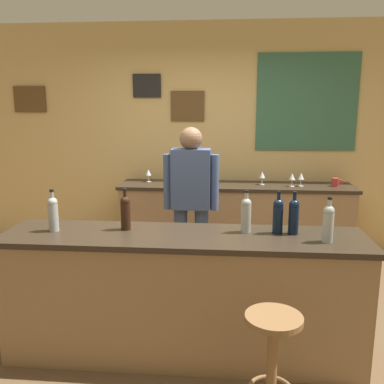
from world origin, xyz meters
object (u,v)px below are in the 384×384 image
coffee_mug (336,182)px  wine_glass_d (292,177)px  bartender (191,200)px  wine_glass_e (301,177)px  wine_bottle_a (53,213)px  wine_bottle_c (246,214)px  wine_glass_c (262,175)px  wine_bottle_e (294,215)px  bar_stool (272,352)px  wine_glass_a (148,173)px  wine_bottle_d (278,215)px  wine_bottle_f (328,222)px  wine_bottle_b (125,211)px  wine_glass_b (182,174)px

coffee_mug → wine_glass_d: bearing=-172.4°
bartender → wine_glass_e: bearing=40.3°
wine_bottle_a → wine_bottle_c: (1.38, 0.09, 0.00)m
bartender → wine_bottle_a: bearing=-131.8°
bartender → wine_glass_c: (0.74, 1.06, 0.07)m
wine_bottle_e → wine_glass_d: (0.27, 1.90, -0.05)m
wine_glass_c → wine_bottle_e: bearing=-88.1°
bartender → wine_glass_d: 1.45m
wine_bottle_e → wine_glass_e: size_ratio=1.97×
bar_stool → wine_bottle_a: (-1.51, 0.67, 0.60)m
bartender → coffee_mug: 1.89m
wine_glass_a → wine_glass_c: 1.37m
wine_glass_a → wine_bottle_e: bearing=-55.2°
wine_bottle_d → wine_bottle_e: same height
wine_bottle_f → coffee_mug: 2.21m
wine_glass_a → wine_glass_c: bearing=-2.7°
bar_stool → wine_glass_a: bearing=113.7°
wine_bottle_b → wine_bottle_f: same height
wine_bottle_f → coffee_mug: bearing=75.0°
wine_bottle_d → wine_glass_b: wine_bottle_d is taller
wine_bottle_a → wine_glass_a: (0.28, 2.14, -0.05)m
wine_bottle_a → coffee_mug: bearing=39.5°
bartender → wine_glass_a: bearing=118.9°
bar_stool → wine_bottle_f: wine_bottle_f is taller
wine_bottle_c → coffee_mug: size_ratio=2.45×
bar_stool → wine_bottle_d: (0.09, 0.75, 0.60)m
wine_bottle_d → wine_glass_a: size_ratio=1.97×
wine_bottle_f → wine_glass_b: bearing=119.2°
bartender → wine_glass_a: 1.29m
wine_bottle_a → wine_glass_c: wine_bottle_a is taller
bar_stool → wine_bottle_e: (0.20, 0.75, 0.60)m
bar_stool → wine_bottle_b: bearing=143.2°
wine_glass_a → wine_glass_d: bearing=-5.4°
wine_glass_d → wine_glass_c: bearing=163.8°
wine_bottle_e → wine_glass_a: 2.51m
bartender → wine_glass_a: bartender is taller
wine_bottle_a → wine_glass_d: wine_bottle_a is taller
bar_stool → wine_glass_e: bearing=78.0°
wine_bottle_b → bar_stool: bearing=-36.8°
bartender → wine_bottle_c: size_ratio=5.29×
wine_bottle_d → wine_glass_d: (0.37, 1.89, -0.05)m
bar_stool → wine_bottle_a: wine_bottle_a is taller
wine_glass_b → bartender: bearing=-79.1°
wine_bottle_c → wine_glass_b: size_ratio=1.97×
wine_glass_a → wine_glass_c: size_ratio=1.00×
wine_bottle_a → coffee_mug: wine_bottle_a is taller
bartender → wine_bottle_b: (-0.39, -0.93, 0.12)m
bartender → bar_stool: bearing=-70.1°
wine_bottle_c → wine_bottle_e: bearing=-2.2°
wine_bottle_e → wine_glass_a: (-1.43, 2.06, -0.05)m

